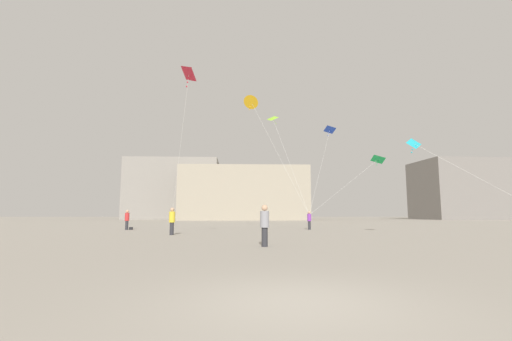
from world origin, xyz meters
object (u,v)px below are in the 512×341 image
(person_in_grey, at_px, (265,224))
(kite_crimson_delta, at_px, (189,76))
(kite_cyan_delta, at_px, (417,145))
(kite_lime_delta, at_px, (274,121))
(person_in_red, at_px, (127,219))
(person_in_purple, at_px, (309,219))
(person_in_yellow, at_px, (172,220))
(kite_cobalt_delta, at_px, (330,131))
(building_right_hall, at_px, (462,190))
(kite_amber_diamond, at_px, (251,102))
(building_centre_hall, at_px, (244,194))
(building_left_hall, at_px, (174,190))
(kite_emerald_delta, at_px, (377,160))
(handbag_beside_flyer, at_px, (131,228))

(person_in_grey, height_order, kite_crimson_delta, kite_crimson_delta)
(kite_cyan_delta, distance_m, kite_lime_delta, 20.57)
(person_in_red, relative_size, person_in_purple, 1.06)
(person_in_yellow, xyz_separation_m, kite_cobalt_delta, (14.98, 16.20, 10.13))
(building_right_hall, bearing_deg, person_in_yellow, -134.15)
(person_in_grey, distance_m, kite_cyan_delta, 13.40)
(kite_lime_delta, relative_size, kite_amber_diamond, 1.07)
(building_centre_hall, height_order, building_right_hall, building_right_hall)
(person_in_purple, xyz_separation_m, building_right_hall, (48.02, 53.03, 6.26))
(building_left_hall, bearing_deg, kite_emerald_delta, -55.71)
(kite_amber_diamond, height_order, building_right_hall, building_right_hall)
(person_in_grey, xyz_separation_m, person_in_yellow, (-5.81, 8.53, 0.01))
(kite_cobalt_delta, bearing_deg, kite_emerald_delta, 6.37)
(kite_lime_delta, relative_size, kite_emerald_delta, 1.06)
(kite_cobalt_delta, bearing_deg, kite_cyan_delta, -85.86)
(building_centre_hall, bearing_deg, person_in_grey, -89.09)
(person_in_yellow, relative_size, handbag_beside_flyer, 5.79)
(building_right_hall, bearing_deg, person_in_grey, -127.49)
(building_right_hall, xyz_separation_m, handbag_beside_flyer, (-63.97, -52.81, -7.05))
(person_in_purple, height_order, person_in_yellow, person_in_yellow)
(person_in_red, xyz_separation_m, building_centre_hall, (10.32, 48.23, 4.82))
(kite_emerald_delta, bearing_deg, kite_crimson_delta, -132.49)
(kite_emerald_delta, bearing_deg, kite_lime_delta, -176.45)
(person_in_purple, distance_m, building_right_hall, 71.82)
(person_in_yellow, height_order, building_centre_hall, building_centre_hall)
(kite_amber_diamond, xyz_separation_m, building_left_hall, (-18.72, 59.83, -4.09))
(building_right_hall, bearing_deg, kite_cobalt_delta, -134.64)
(kite_lime_delta, xyz_separation_m, kite_emerald_delta, (12.52, 0.78, -4.51))
(person_in_red, height_order, kite_cyan_delta, kite_cyan_delta)
(kite_lime_delta, distance_m, kite_crimson_delta, 21.49)
(person_in_red, bearing_deg, kite_amber_diamond, -17.41)
(person_in_grey, bearing_deg, handbag_beside_flyer, -141.15)
(person_in_yellow, bearing_deg, person_in_grey, -178.44)
(kite_lime_delta, bearing_deg, kite_cyan_delta, -65.92)
(person_in_yellow, distance_m, building_left_hall, 68.39)
(person_in_grey, relative_size, kite_cobalt_delta, 0.18)
(person_in_grey, relative_size, handbag_beside_flyer, 5.73)
(kite_lime_delta, xyz_separation_m, building_right_hall, (50.47, 44.47, -5.16))
(kite_crimson_delta, bearing_deg, building_left_hall, 101.80)
(person_in_yellow, bearing_deg, person_in_purple, -87.77)
(building_centre_hall, bearing_deg, kite_cyan_delta, -78.72)
(kite_lime_delta, relative_size, kite_crimson_delta, 1.35)
(kite_cyan_delta, bearing_deg, person_in_purple, 120.75)
(person_in_yellow, bearing_deg, building_right_hall, -76.85)
(person_in_yellow, relative_size, kite_cobalt_delta, 0.18)
(person_in_grey, bearing_deg, building_left_hall, -161.03)
(kite_emerald_delta, bearing_deg, kite_cobalt_delta, -173.63)
(kite_lime_delta, bearing_deg, kite_amber_diamond, -107.09)
(kite_lime_delta, xyz_separation_m, handbag_beside_flyer, (-13.49, -8.34, -12.21))
(kite_emerald_delta, relative_size, kite_cobalt_delta, 1.06)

